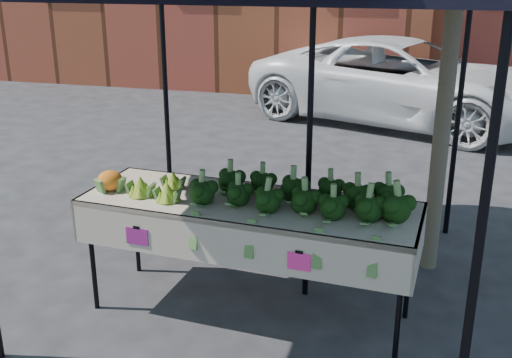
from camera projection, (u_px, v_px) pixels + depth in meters
name	position (u px, v px, depth m)	size (l,w,h in m)	color
ground	(269.00, 319.00, 4.53)	(90.00, 90.00, 0.00)	#262629
table	(249.00, 259.00, 4.47)	(2.45, 0.96, 0.90)	#BBAC99
canopy	(266.00, 121.00, 4.60)	(3.16, 3.16, 2.74)	black
broccoli_heap	(300.00, 188.00, 4.22)	(1.53, 0.56, 0.25)	black
romanesco_cluster	(160.00, 181.00, 4.45)	(0.42, 0.46, 0.19)	#8DA330
cauliflower_pair	(110.00, 179.00, 4.52)	(0.19, 0.19, 0.17)	orange
street_tree	(451.00, 40.00, 4.70)	(1.96, 1.96, 3.87)	#1E4C14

